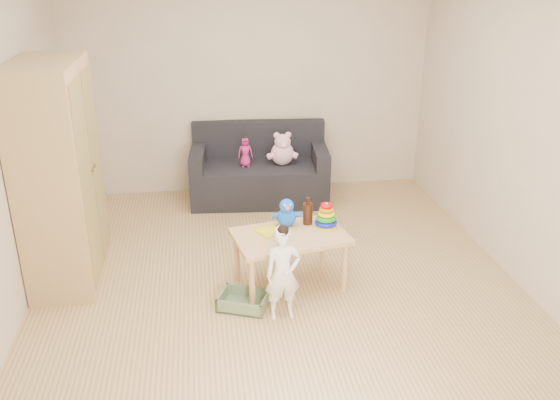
{
  "coord_description": "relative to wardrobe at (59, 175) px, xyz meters",
  "views": [
    {
      "loc": [
        -0.6,
        -4.31,
        2.57
      ],
      "look_at": [
        0.05,
        0.25,
        0.65
      ],
      "focal_mm": 38.0,
      "sensor_mm": 36.0,
      "label": 1
    }
  ],
  "objects": [
    {
      "name": "room",
      "position": [
        1.74,
        -0.39,
        0.39
      ],
      "size": [
        4.5,
        4.5,
        4.5
      ],
      "color": "tan",
      "rests_on": "ground"
    },
    {
      "name": "wardrobe",
      "position": [
        0.0,
        0.0,
        0.0
      ],
      "size": [
        0.51,
        1.01,
        1.83
      ],
      "primitive_type": "cube",
      "color": "tan",
      "rests_on": "ground"
    },
    {
      "name": "sofa",
      "position": [
        1.78,
        1.47,
        -0.7
      ],
      "size": [
        1.55,
        0.87,
        0.42
      ],
      "primitive_type": "cube",
      "rotation": [
        0.0,
        0.0,
        -0.08
      ],
      "color": "black",
      "rests_on": "ground"
    },
    {
      "name": "play_table",
      "position": [
        1.83,
        -0.44,
        -0.68
      ],
      "size": [
        0.99,
        0.73,
        0.47
      ],
      "primitive_type": "cube",
      "rotation": [
        0.0,
        0.0,
        0.19
      ],
      "color": "tan",
      "rests_on": "ground"
    },
    {
      "name": "storage_bin",
      "position": [
        1.42,
        -0.71,
        -0.86
      ],
      "size": [
        0.45,
        0.4,
        0.11
      ],
      "primitive_type": null,
      "rotation": [
        0.0,
        0.0,
        -0.38
      ],
      "color": "#667E5B",
      "rests_on": "ground"
    },
    {
      "name": "toddler",
      "position": [
        1.7,
        -0.89,
        -0.55
      ],
      "size": [
        0.29,
        0.2,
        0.73
      ],
      "primitive_type": "imported",
      "rotation": [
        0.0,
        0.0,
        0.1
      ],
      "color": "white",
      "rests_on": "ground"
    },
    {
      "name": "pink_bear",
      "position": [
        2.03,
        1.42,
        -0.34
      ],
      "size": [
        0.33,
        0.31,
        0.31
      ],
      "primitive_type": null,
      "rotation": [
        0.0,
        0.0,
        -0.32
      ],
      "color": "#FFBBDF",
      "rests_on": "sofa"
    },
    {
      "name": "doll",
      "position": [
        1.63,
        1.42,
        -0.34
      ],
      "size": [
        0.16,
        0.12,
        0.32
      ],
      "primitive_type": "imported",
      "rotation": [
        0.0,
        0.0,
        0.04
      ],
      "color": "#C32477",
      "rests_on": "sofa"
    },
    {
      "name": "ring_stacker",
      "position": [
        2.14,
        -0.34,
        -0.36
      ],
      "size": [
        0.19,
        0.19,
        0.21
      ],
      "color": "yellow",
      "rests_on": "play_table"
    },
    {
      "name": "brown_bottle",
      "position": [
        2.0,
        -0.26,
        -0.34
      ],
      "size": [
        0.08,
        0.08,
        0.24
      ],
      "color": "black",
      "rests_on": "play_table"
    },
    {
      "name": "blue_plush",
      "position": [
        1.82,
        -0.27,
        -0.32
      ],
      "size": [
        0.21,
        0.17,
        0.25
      ],
      "primitive_type": null,
      "rotation": [
        0.0,
        0.0,
        0.06
      ],
      "color": "#1C68FF",
      "rests_on": "play_table"
    },
    {
      "name": "wooden_figure",
      "position": [
        1.72,
        -0.46,
        -0.39
      ],
      "size": [
        0.05,
        0.05,
        0.11
      ],
      "primitive_type": null,
      "rotation": [
        0.0,
        0.0,
        0.4
      ],
      "color": "brown",
      "rests_on": "play_table"
    },
    {
      "name": "yellow_book",
      "position": [
        1.67,
        -0.37,
        -0.43
      ],
      "size": [
        0.26,
        0.26,
        0.01
      ],
      "primitive_type": "cube",
      "rotation": [
        0.0,
        0.0,
        0.52
      ],
      "color": "yellow",
      "rests_on": "play_table"
    }
  ]
}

